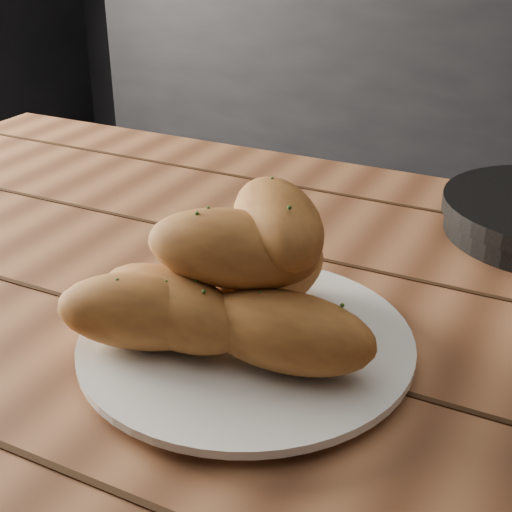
% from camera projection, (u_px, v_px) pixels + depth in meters
% --- Properties ---
extents(counter, '(2.80, 0.60, 0.90)m').
position_uv_depth(counter, '(508.00, 124.00, 2.38)').
color(counter, black).
rests_on(counter, ground).
extents(table, '(1.50, 0.87, 0.75)m').
position_uv_depth(table, '(281.00, 376.00, 0.79)').
color(table, '#985D39').
rests_on(table, ground).
extents(plate, '(0.30, 0.30, 0.02)m').
position_uv_depth(plate, '(246.00, 344.00, 0.65)').
color(plate, white).
rests_on(plate, table).
extents(bread_rolls, '(0.29, 0.25, 0.14)m').
position_uv_depth(bread_rolls, '(228.00, 284.00, 0.62)').
color(bread_rolls, '#B77332').
rests_on(bread_rolls, plate).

